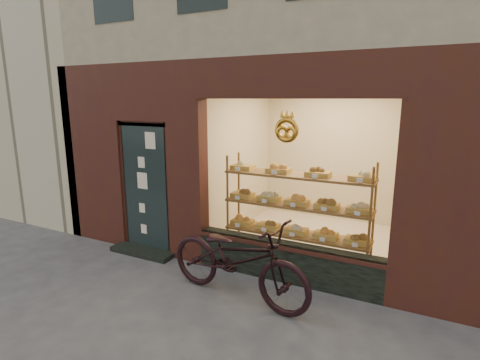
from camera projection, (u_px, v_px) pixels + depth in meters
The scene contains 4 objects.
ground at pixel (170, 359), 3.75m from camera, with size 90.00×90.00×0.00m, color #3F3F42.
neighbor_left at pixel (26, 36), 11.82m from camera, with size 12.00×7.00×9.00m, color #BFB292.
display_shelf at pixel (297, 214), 5.59m from camera, with size 2.20×0.45×1.70m.
bicycle at pixel (237, 259), 4.78m from camera, with size 0.73×2.08×1.10m, color black.
Camera 1 is at (2.11, -2.61, 2.55)m, focal length 28.00 mm.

